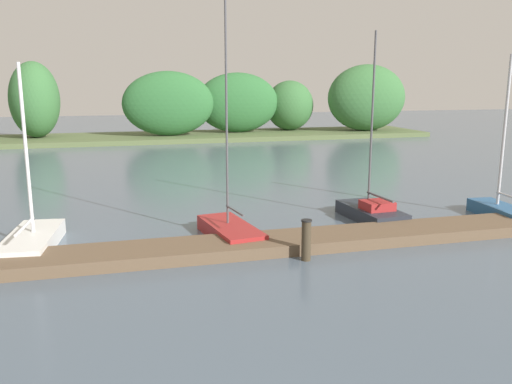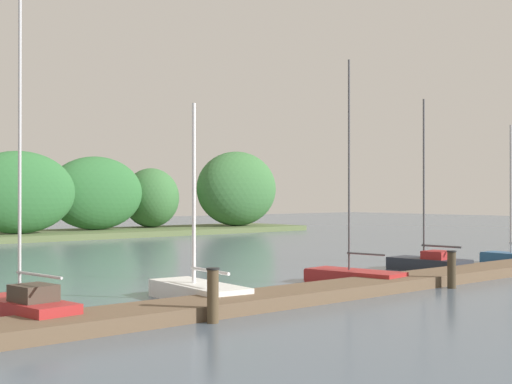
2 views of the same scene
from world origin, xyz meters
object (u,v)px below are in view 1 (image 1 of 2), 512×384
(sailboat_3, at_px, (229,229))
(sailboat_2, at_px, (33,238))
(sailboat_4, at_px, (370,211))
(mooring_piling_2, at_px, (306,240))
(sailboat_5, at_px, (498,208))

(sailboat_3, bearing_deg, sailboat_2, 76.73)
(sailboat_4, distance_m, mooring_piling_2, 5.34)
(sailboat_2, distance_m, mooring_piling_2, 8.32)
(sailboat_3, relative_size, mooring_piling_2, 6.25)
(sailboat_2, bearing_deg, sailboat_3, -88.75)
(sailboat_2, bearing_deg, sailboat_5, -85.84)
(sailboat_5, bearing_deg, mooring_piling_2, 111.96)
(sailboat_2, height_order, mooring_piling_2, sailboat_2)
(sailboat_3, relative_size, sailboat_5, 1.25)
(sailboat_3, distance_m, sailboat_4, 5.61)
(sailboat_2, distance_m, sailboat_5, 16.34)
(sailboat_2, height_order, sailboat_5, sailboat_5)
(sailboat_4, height_order, mooring_piling_2, sailboat_4)
(sailboat_2, xyz_separation_m, mooring_piling_2, (7.66, -3.22, 0.30))
(sailboat_2, xyz_separation_m, sailboat_5, (16.33, -0.49, 0.06))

